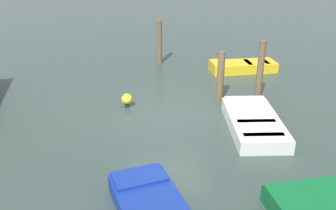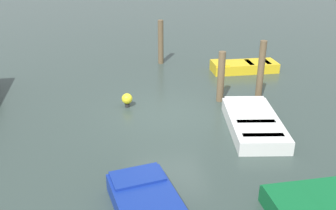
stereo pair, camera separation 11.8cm
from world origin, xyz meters
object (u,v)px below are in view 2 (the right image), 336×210
mooring_piling_near_left (221,77)px  rowboat_yellow (244,66)px  mooring_piling_center (261,72)px  marker_buoy (127,99)px  rowboat_white (254,123)px  mooring_piling_mid_left (161,42)px

mooring_piling_near_left → rowboat_yellow: bearing=-34.9°
rowboat_yellow → mooring_piling_center: 3.30m
mooring_piling_near_left → mooring_piling_center: (-0.25, -1.32, 0.19)m
rowboat_yellow → marker_buoy: marker_buoy is taller
mooring_piling_near_left → marker_buoy: (0.10, 3.23, -0.60)m
mooring_piling_center → rowboat_yellow: bearing=-12.3°
mooring_piling_center → marker_buoy: 4.63m
rowboat_white → rowboat_yellow: 5.39m
mooring_piling_mid_left → rowboat_yellow: bearing=-118.7°
mooring_piling_mid_left → mooring_piling_center: mooring_piling_center is taller
mooring_piling_mid_left → marker_buoy: size_ratio=4.08×
rowboat_white → rowboat_yellow: same height
rowboat_white → mooring_piling_mid_left: size_ratio=1.63×
rowboat_white → mooring_piling_near_left: bearing=17.5°
mooring_piling_center → marker_buoy: mooring_piling_center is taller
rowboat_yellow → mooring_piling_mid_left: 3.81m
mooring_piling_near_left → mooring_piling_mid_left: bearing=15.4°
marker_buoy → mooring_piling_near_left: bearing=-91.7°
mooring_piling_near_left → mooring_piling_center: size_ratio=0.83×
mooring_piling_near_left → rowboat_white: bearing=-172.3°
mooring_piling_near_left → marker_buoy: mooring_piling_near_left is taller
rowboat_yellow → mooring_piling_center: (-3.11, 0.68, 0.86)m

